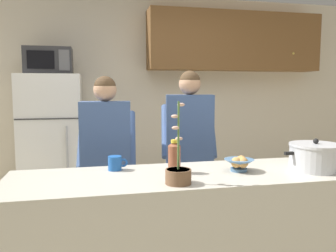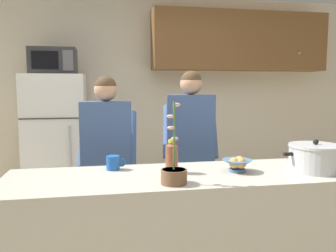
# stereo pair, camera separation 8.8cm
# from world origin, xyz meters

# --- Properties ---
(back_wall_unit) EXTENTS (6.00, 0.48, 2.60)m
(back_wall_unit) POSITION_xyz_m (0.27, 2.25, 1.47)
(back_wall_unit) COLOR beige
(back_wall_unit) RESTS_ON ground
(kitchen_island) EXTENTS (2.25, 0.68, 0.92)m
(kitchen_island) POSITION_xyz_m (0.00, 0.00, 0.46)
(kitchen_island) COLOR #BCB7A8
(kitchen_island) RESTS_ON ground
(refrigerator) EXTENTS (0.64, 0.68, 1.61)m
(refrigerator) POSITION_xyz_m (-1.01, 1.85, 0.81)
(refrigerator) COLOR white
(refrigerator) RESTS_ON ground
(microwave) EXTENTS (0.48, 0.37, 0.28)m
(microwave) POSITION_xyz_m (-1.01, 1.83, 1.75)
(microwave) COLOR #2D2D30
(microwave) RESTS_ON refrigerator
(person_near_pot) EXTENTS (0.51, 0.45, 1.56)m
(person_near_pot) POSITION_xyz_m (-0.48, 0.72, 0.96)
(person_near_pot) COLOR #33384C
(person_near_pot) RESTS_ON ground
(person_by_sink) EXTENTS (0.55, 0.48, 1.62)m
(person_by_sink) POSITION_xyz_m (0.26, 0.83, 1.01)
(person_by_sink) COLOR black
(person_by_sink) RESTS_ON ground
(cooking_pot) EXTENTS (0.45, 0.34, 0.21)m
(cooking_pot) POSITION_xyz_m (0.87, -0.08, 1.01)
(cooking_pot) COLOR silver
(cooking_pot) RESTS_ON kitchen_island
(coffee_mug) EXTENTS (0.13, 0.09, 0.10)m
(coffee_mug) POSITION_xyz_m (-0.44, 0.20, 0.97)
(coffee_mug) COLOR #1E59B2
(coffee_mug) RESTS_ON kitchen_island
(bread_bowl) EXTENTS (0.20, 0.20, 0.10)m
(bread_bowl) POSITION_xyz_m (0.36, -0.01, 0.97)
(bread_bowl) COLOR #4C7299
(bread_bowl) RESTS_ON kitchen_island
(bottle_near_edge) EXTENTS (0.08, 0.08, 0.22)m
(bottle_near_edge) POSITION_xyz_m (-0.07, 0.04, 1.03)
(bottle_near_edge) COLOR brown
(bottle_near_edge) RESTS_ON kitchen_island
(potted_orchid) EXTENTS (0.15, 0.15, 0.47)m
(potted_orchid) POSITION_xyz_m (-0.11, -0.21, 0.99)
(potted_orchid) COLOR brown
(potted_orchid) RESTS_ON kitchen_island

